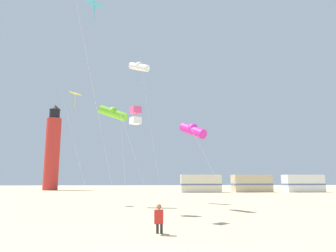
{
  "coord_description": "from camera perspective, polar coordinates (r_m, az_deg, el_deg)",
  "views": [
    {
      "loc": [
        0.08,
        -7.36,
        2.11
      ],
      "look_at": [
        1.55,
        13.07,
        5.62
      ],
      "focal_mm": 33.11,
      "sensor_mm": 36.0,
      "label": 1
    }
  ],
  "objects": [
    {
      "name": "kite_tube_lime",
      "position": [
        26.07,
        -10.09,
        2.41
      ],
      "size": [
        2.59,
        1.95,
        8.23
      ],
      "color": "silver",
      "rests_on": "ground"
    },
    {
      "name": "kite_tube_white",
      "position": [
        32.06,
        -5.32,
        10.81
      ],
      "size": [
        3.55,
        3.49,
        14.05
      ],
      "color": "silver",
      "rests_on": "ground"
    },
    {
      "name": "rv_van_white",
      "position": [
        56.26,
        23.62,
        -9.67
      ],
      "size": [
        6.55,
        2.65,
        2.8
      ],
      "rotation": [
        0.0,
        0.0,
        0.05
      ],
      "color": "white",
      "rests_on": "ground"
    },
    {
      "name": "kite_tube_magenta",
      "position": [
        22.78,
        4.6,
        -0.73
      ],
      "size": [
        3.5,
        3.8,
        6.37
      ],
      "color": "silver",
      "rests_on": "ground"
    },
    {
      "name": "kite_diamond_gold",
      "position": [
        28.84,
        -16.7,
        5.01
      ],
      "size": [
        2.7,
        2.45,
        9.86
      ],
      "color": "silver",
      "rests_on": "ground"
    },
    {
      "name": "kite_box_rainbow",
      "position": [
        20.25,
        -6.0,
        1.93
      ],
      "size": [
        2.21,
        1.66,
        6.77
      ],
      "color": "silver",
      "rests_on": "ground"
    },
    {
      "name": "rv_van_cream",
      "position": [
        50.88,
        6.04,
        -10.5
      ],
      "size": [
        6.55,
        2.66,
        2.8
      ],
      "rotation": [
        0.0,
        0.0,
        -0.05
      ],
      "color": "beige",
      "rests_on": "ground"
    },
    {
      "name": "rv_van_tan",
      "position": [
        53.66,
        15.15,
        -10.18
      ],
      "size": [
        6.59,
        2.81,
        2.8
      ],
      "rotation": [
        0.0,
        0.0,
        0.07
      ],
      "color": "#C6B28C",
      "rests_on": "ground"
    },
    {
      "name": "kite_flyer_standing",
      "position": [
        12.49,
        -1.67,
        -16.61
      ],
      "size": [
        0.37,
        0.53,
        1.16
      ],
      "rotation": [
        0.0,
        0.0,
        3.02
      ],
      "color": "red",
      "rests_on": "ground"
    },
    {
      "name": "lighthouse_distant",
      "position": [
        64.81,
        -20.5,
        -4.05
      ],
      "size": [
        2.8,
        2.8,
        16.8
      ],
      "color": "red",
      "rests_on": "ground"
    },
    {
      "name": "kite_diamond_cyan",
      "position": [
        21.28,
        -13.38,
        19.66
      ],
      "size": [
        2.9,
        2.56,
        13.36
      ],
      "color": "silver",
      "rests_on": "ground"
    }
  ]
}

